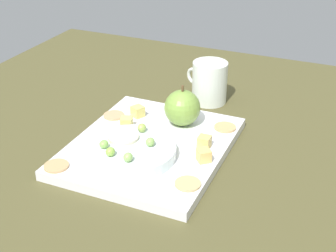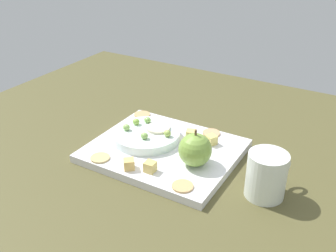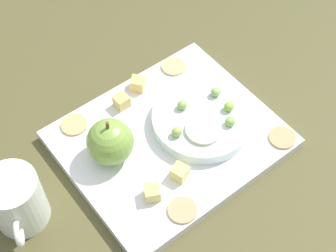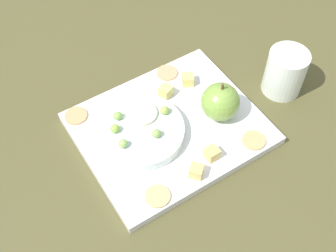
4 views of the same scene
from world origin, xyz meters
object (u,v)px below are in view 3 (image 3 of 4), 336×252
(grape_2, at_px, (229,106))
(grape_3, at_px, (177,132))
(grape_1, at_px, (230,121))
(apple_slice_0, at_px, (203,130))
(grape_4, at_px, (216,92))
(cheese_cube_2, at_px, (138,84))
(serving_dish, at_px, (202,119))
(cheese_cube_0, at_px, (152,193))
(cheese_cube_3, at_px, (122,101))
(cup, at_px, (16,201))
(cracker_2, at_px, (182,210))
(apple_whole, at_px, (110,142))
(cracker_0, at_px, (282,138))
(cracker_1, at_px, (74,125))
(platter, at_px, (170,139))
(cheese_cube_1, at_px, (180,172))
(grape_0, at_px, (182,105))
(cracker_3, at_px, (173,66))

(grape_2, xyz_separation_m, grape_3, (-0.10, 0.01, 0.00))
(grape_1, xyz_separation_m, grape_3, (-0.08, 0.04, 0.00))
(apple_slice_0, bearing_deg, grape_4, 34.48)
(cheese_cube_2, height_order, apple_slice_0, apple_slice_0)
(serving_dish, height_order, cheese_cube_2, cheese_cube_2)
(cheese_cube_0, xyz_separation_m, cheese_cube_3, (0.06, 0.17, 0.00))
(grape_1, distance_m, cup, 0.34)
(cracker_2, bearing_deg, serving_dish, 39.85)
(apple_whole, height_order, cracker_0, apple_whole)
(apple_whole, height_order, cracker_1, apple_whole)
(cheese_cube_2, xyz_separation_m, grape_4, (0.08, -0.11, 0.02))
(cracker_0, relative_size, grape_2, 2.46)
(cracker_1, bearing_deg, apple_whole, -78.73)
(cheese_cube_2, height_order, cup, cup)
(platter, xyz_separation_m, cheese_cube_1, (-0.03, -0.07, 0.02))
(grape_0, distance_m, grape_1, 0.08)
(grape_3, bearing_deg, serving_dish, 4.79)
(serving_dish, bearing_deg, grape_4, 23.13)
(apple_whole, distance_m, grape_0, 0.14)
(serving_dish, xyz_separation_m, grape_4, (0.04, 0.02, 0.02))
(apple_slice_0, bearing_deg, cracker_2, -143.03)
(cracker_0, distance_m, grape_1, 0.09)
(serving_dish, relative_size, apple_slice_0, 2.86)
(cracker_1, xyz_separation_m, grape_0, (0.15, -0.09, 0.03))
(cracker_0, bearing_deg, grape_0, 126.05)
(cheese_cube_2, bearing_deg, platter, -99.36)
(serving_dish, distance_m, cracker_1, 0.21)
(cracker_0, xyz_separation_m, apple_slice_0, (-0.10, 0.08, 0.02))
(cracker_0, relative_size, grape_1, 2.46)
(cheese_cube_2, distance_m, cracker_1, 0.13)
(serving_dish, bearing_deg, cheese_cube_1, -148.35)
(cheese_cube_3, relative_size, grape_4, 1.27)
(platter, bearing_deg, cup, 173.35)
(cracker_1, bearing_deg, platter, -45.48)
(apple_whole, distance_m, cheese_cube_2, 0.14)
(cheese_cube_0, distance_m, cheese_cube_3, 0.18)
(apple_whole, height_order, cracker_3, apple_whole)
(cracker_1, distance_m, grape_2, 0.25)
(cheese_cube_1, relative_size, cracker_0, 0.52)
(cracker_1, xyz_separation_m, cracker_3, (0.21, 0.00, 0.00))
(cheese_cube_3, xyz_separation_m, cracker_2, (-0.04, -0.22, -0.01))
(platter, xyz_separation_m, grape_1, (0.08, -0.05, 0.04))
(cheese_cube_3, xyz_separation_m, cracker_3, (0.12, 0.02, -0.01))
(grape_2, relative_size, apple_slice_0, 0.31)
(platter, height_order, grape_0, grape_0)
(cracker_3, distance_m, grape_3, 0.17)
(grape_0, distance_m, grape_2, 0.07)
(serving_dish, bearing_deg, grape_1, -60.87)
(grape_3, bearing_deg, apple_slice_0, -28.18)
(cheese_cube_3, height_order, cracker_2, cheese_cube_3)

